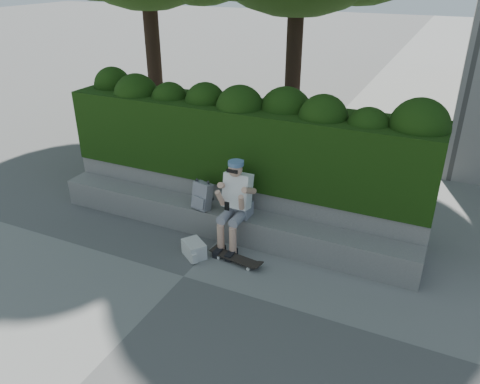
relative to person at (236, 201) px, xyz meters
The scene contains 8 objects.
ground 1.34m from the person, 105.53° to the right, with size 80.00×80.00×0.00m, color slate.
bench_ledge 0.63m from the person, 148.57° to the left, with size 6.00×0.45×0.45m, color gray.
planter_wall 0.81m from the person, 114.34° to the left, with size 6.00×0.50×0.75m, color gray.
hedge 1.11m from the person, 108.62° to the left, with size 6.00×1.00×1.20m, color black.
person is the anchor object (origin of this frame).
skateboard 0.85m from the person, 64.26° to the right, with size 0.76×0.28×0.08m.
backpack_plaid 0.63m from the person, behind, with size 0.29×0.16×0.43m, color #A1A0A4.
backpack_ground 0.94m from the person, 126.78° to the right, with size 0.36×0.26×0.24m, color beige.
Camera 1 is at (2.98, -4.49, 3.92)m, focal length 35.00 mm.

